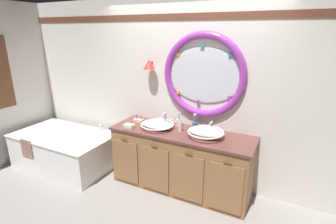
% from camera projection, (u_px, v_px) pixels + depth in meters
% --- Properties ---
extents(ground_plane, '(14.00, 14.00, 0.00)m').
position_uv_depth(ground_plane, '(168.00, 195.00, 3.54)').
color(ground_plane, gray).
extents(back_wall_assembly, '(6.40, 0.26, 2.60)m').
position_uv_depth(back_wall_assembly, '(189.00, 92.00, 3.63)').
color(back_wall_assembly, silver).
rests_on(back_wall_assembly, ground_plane).
extents(vanity_counter, '(1.95, 0.64, 0.85)m').
position_uv_depth(vanity_counter, '(181.00, 160.00, 3.59)').
color(vanity_counter, olive).
rests_on(vanity_counter, ground_plane).
extents(bathtub, '(1.61, 0.95, 0.66)m').
position_uv_depth(bathtub, '(65.00, 146.00, 4.23)').
color(bathtub, white).
rests_on(bathtub, ground_plane).
extents(sink_basin_left, '(0.46, 0.46, 0.11)m').
position_uv_depth(sink_basin_left, '(157.00, 125.00, 3.58)').
color(sink_basin_left, white).
rests_on(sink_basin_left, vanity_counter).
extents(sink_basin_right, '(0.46, 0.46, 0.14)m').
position_uv_depth(sink_basin_right, '(206.00, 132.00, 3.27)').
color(sink_basin_right, white).
rests_on(sink_basin_right, vanity_counter).
extents(faucet_set_left, '(0.23, 0.13, 0.16)m').
position_uv_depth(faucet_set_left, '(165.00, 119.00, 3.79)').
color(faucet_set_left, silver).
rests_on(faucet_set_left, vanity_counter).
extents(faucet_set_right, '(0.24, 0.13, 0.14)m').
position_uv_depth(faucet_set_right, '(212.00, 127.00, 3.48)').
color(faucet_set_right, silver).
rests_on(faucet_set_right, vanity_counter).
extents(toothbrush_holder_left, '(0.08, 0.08, 0.22)m').
position_uv_depth(toothbrush_holder_left, '(179.00, 122.00, 3.66)').
color(toothbrush_holder_left, white).
rests_on(toothbrush_holder_left, vanity_counter).
extents(toothbrush_holder_right, '(0.08, 0.08, 0.22)m').
position_uv_depth(toothbrush_holder_right, '(195.00, 124.00, 3.57)').
color(toothbrush_holder_right, slate).
rests_on(toothbrush_holder_right, vanity_counter).
extents(soap_dispenser, '(0.06, 0.06, 0.18)m').
position_uv_depth(soap_dispenser, '(180.00, 126.00, 3.47)').
color(soap_dispenser, '#EFE5C6').
rests_on(soap_dispenser, vanity_counter).
extents(folded_hand_towel, '(0.15, 0.12, 0.05)m').
position_uv_depth(folded_hand_towel, '(129.00, 126.00, 3.62)').
color(folded_hand_towel, beige).
rests_on(folded_hand_towel, vanity_counter).
extents(toiletry_basket, '(0.15, 0.08, 0.11)m').
position_uv_depth(toiletry_basket, '(139.00, 120.00, 3.85)').
color(toiletry_basket, beige).
rests_on(toiletry_basket, vanity_counter).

